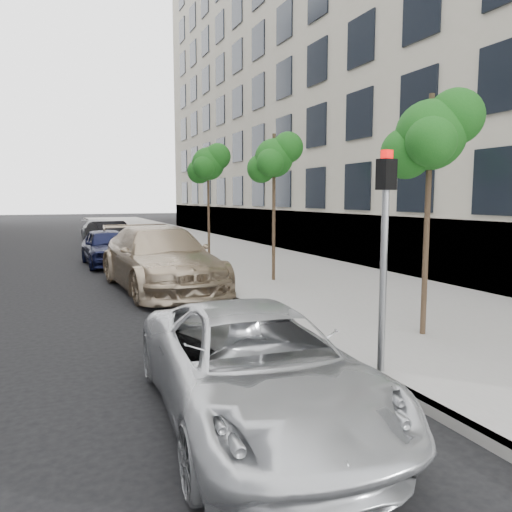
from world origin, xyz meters
TOP-DOWN VIEW (x-y plane):
  - ground at (0.00, 0.00)m, footprint 160.00×160.00m
  - sidewalk at (4.30, 24.00)m, footprint 6.40×72.00m
  - curb at (1.18, 24.00)m, footprint 0.15×72.00m
  - tree_near at (3.23, 1.50)m, footprint 1.59×1.39m
  - tree_mid at (3.23, 8.00)m, footprint 1.53×1.33m
  - tree_far at (3.23, 14.50)m, footprint 1.70×1.50m
  - signal_pole at (1.30, 0.19)m, footprint 0.28×0.23m
  - minivan at (-0.85, -0.31)m, footprint 2.49×4.83m
  - suv at (-0.10, 8.47)m, footprint 2.91×6.30m
  - sedan_blue at (-0.93, 14.35)m, footprint 1.82×4.25m
  - sedan_black at (-0.16, 20.23)m, footprint 2.20×4.53m
  - sedan_rear at (-0.10, 26.07)m, footprint 2.19×4.44m

SIDE VIEW (x-z plane):
  - ground at x=0.00m, z-range 0.00..0.00m
  - sidewalk at x=4.30m, z-range 0.00..0.14m
  - curb at x=1.18m, z-range 0.00..0.14m
  - sedan_rear at x=-0.10m, z-range 0.00..1.24m
  - minivan at x=-0.85m, z-range 0.00..1.30m
  - sedan_blue at x=-0.93m, z-range 0.00..1.43m
  - sedan_black at x=-0.16m, z-range 0.00..1.43m
  - suv at x=-0.10m, z-range 0.00..1.78m
  - signal_pole at x=1.30m, z-range 0.53..3.63m
  - tree_near at x=3.23m, z-range 1.51..5.83m
  - tree_mid at x=3.23m, z-range 1.56..5.93m
  - tree_far at x=3.23m, z-range 1.64..6.32m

